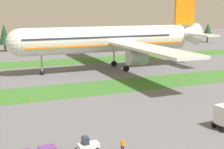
# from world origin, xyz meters

# --- Properties ---
(grass_strip_near) EXTENTS (320.00, 13.00, 0.01)m
(grass_strip_near) POSITION_xyz_m (0.00, 37.18, 0.00)
(grass_strip_near) COLOR #3D752D
(grass_strip_near) RESTS_ON ground
(grass_strip_far) EXTENTS (320.00, 13.00, 0.01)m
(grass_strip_far) POSITION_xyz_m (0.00, 75.17, 0.00)
(grass_strip_far) COLOR #3D752D
(grass_strip_far) RESTS_ON ground
(airliner) EXTENTS (58.18, 71.88, 24.80)m
(airliner) POSITION_xyz_m (16.10, 56.18, 8.90)
(airliner) COLOR silver
(airliner) RESTS_ON ground
(baggage_tug) EXTENTS (2.63, 1.36, 1.97)m
(baggage_tug) POSITION_xyz_m (-7.61, 6.56, 0.81)
(baggage_tug) COLOR silver
(baggage_tug) RESTS_ON ground
(ground_crew_marshaller) EXTENTS (0.55, 0.36, 1.74)m
(ground_crew_marshaller) POSITION_xyz_m (-3.73, 4.80, 0.95)
(ground_crew_marshaller) COLOR black
(ground_crew_marshaller) RESTS_ON ground
(ground_crew_loader) EXTENTS (0.54, 0.36, 1.74)m
(ground_crew_loader) POSITION_xyz_m (13.69, 7.24, 0.95)
(ground_crew_loader) COLOR black
(ground_crew_loader) RESTS_ON ground
(taxiway_marker_0) EXTENTS (0.44, 0.44, 0.60)m
(taxiway_marker_0) POSITION_xyz_m (-10.55, 32.11, 0.30)
(taxiway_marker_0) COLOR orange
(taxiway_marker_0) RESTS_ON ground
(taxiway_marker_1) EXTENTS (0.44, 0.44, 0.66)m
(taxiway_marker_1) POSITION_xyz_m (14.06, 29.55, 0.33)
(taxiway_marker_1) COLOR orange
(taxiway_marker_1) RESTS_ON ground
(distant_tree_line) EXTENTS (190.09, 10.28, 12.42)m
(distant_tree_line) POSITION_xyz_m (-9.55, 111.47, 6.86)
(distant_tree_line) COLOR #4C3823
(distant_tree_line) RESTS_ON ground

